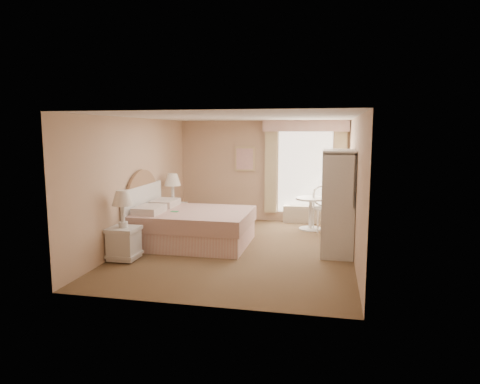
% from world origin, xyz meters
% --- Properties ---
extents(room, '(4.21, 5.51, 2.51)m').
position_xyz_m(room, '(0.00, 0.00, 1.25)').
color(room, brown).
rests_on(room, ground).
extents(window, '(2.05, 0.22, 2.51)m').
position_xyz_m(window, '(1.05, 2.65, 1.34)').
color(window, white).
rests_on(window, room).
extents(framed_art, '(0.52, 0.04, 0.62)m').
position_xyz_m(framed_art, '(-0.45, 2.71, 1.55)').
color(framed_art, tan).
rests_on(framed_art, room).
extents(bed, '(2.28, 1.79, 1.58)m').
position_xyz_m(bed, '(-1.11, 0.16, 0.38)').
color(bed, tan).
rests_on(bed, room).
extents(nightstand_near, '(0.50, 0.50, 1.21)m').
position_xyz_m(nightstand_near, '(-1.84, -1.11, 0.46)').
color(nightstand_near, silver).
rests_on(nightstand_near, room).
extents(nightstand_far, '(0.52, 0.52, 1.27)m').
position_xyz_m(nightstand_far, '(-1.84, 1.30, 0.48)').
color(nightstand_far, silver).
rests_on(nightstand_far, room).
extents(round_table, '(0.70, 0.70, 0.74)m').
position_xyz_m(round_table, '(1.24, 1.94, 0.49)').
color(round_table, white).
rests_on(round_table, room).
extents(cafe_chair, '(0.61, 0.61, 1.02)m').
position_xyz_m(cafe_chair, '(1.53, 1.93, 0.59)').
color(cafe_chair, white).
rests_on(cafe_chair, room).
extents(armoire, '(0.57, 1.14, 1.90)m').
position_xyz_m(armoire, '(1.81, 0.17, 0.79)').
color(armoire, silver).
rests_on(armoire, room).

